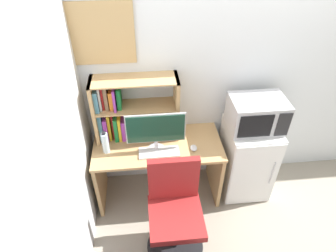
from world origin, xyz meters
name	(u,v)px	position (x,y,z in m)	size (l,w,h in m)	color
wall_back	(286,72)	(0.40, 0.02, 1.30)	(6.40, 0.04, 2.60)	silver
wall_left	(34,244)	(-1.62, -1.60, 1.30)	(0.04, 4.40, 2.60)	silver
desk	(158,160)	(-0.91, -0.30, 0.52)	(1.28, 0.59, 0.74)	tan
hutch_bookshelf	(121,109)	(-1.24, -0.12, 1.06)	(0.81, 0.26, 0.65)	tan
monitor	(156,130)	(-0.93, -0.37, 0.98)	(0.55, 0.17, 0.42)	#B7B7BC
keyboard	(159,152)	(-0.91, -0.42, 0.75)	(0.38, 0.15, 0.02)	silver
computer_mouse	(194,148)	(-0.57, -0.40, 0.75)	(0.07, 0.09, 0.03)	silver
water_bottle	(105,143)	(-1.41, -0.35, 0.85)	(0.06, 0.06, 0.24)	silver
mini_fridge	(246,159)	(0.05, -0.29, 0.44)	(0.50, 0.54, 0.87)	white
microwave	(257,114)	(0.05, -0.28, 1.03)	(0.52, 0.38, 0.32)	#ADADB2
desk_chair	(175,215)	(-0.81, -0.92, 0.43)	(0.54, 0.54, 0.98)	black
wall_corkboard	(102,34)	(-1.34, -0.01, 1.76)	(0.55, 0.02, 0.53)	tan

